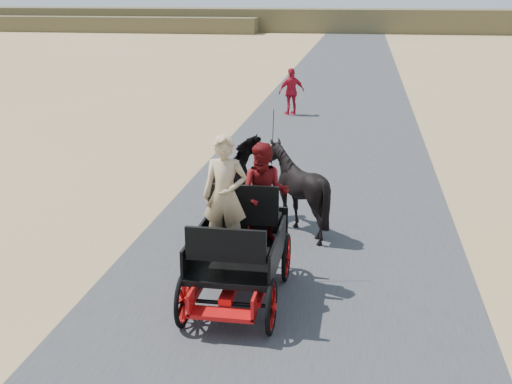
% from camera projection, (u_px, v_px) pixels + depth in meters
% --- Properties ---
extents(ground, '(140.00, 140.00, 0.00)m').
position_uv_depth(ground, '(286.00, 283.00, 10.27)').
color(ground, tan).
extents(road, '(6.00, 140.00, 0.01)m').
position_uv_depth(road, '(286.00, 282.00, 10.27)').
color(road, '#38383A').
rests_on(road, ground).
extents(ridge_far, '(140.00, 6.00, 2.40)m').
position_uv_depth(ridge_far, '(356.00, 21.00, 68.17)').
color(ridge_far, brown).
rests_on(ridge_far, ground).
extents(ridge_near, '(40.00, 4.00, 1.60)m').
position_uv_depth(ridge_near, '(75.00, 24.00, 69.23)').
color(ridge_near, brown).
rests_on(ridge_near, ground).
extents(carriage, '(1.30, 2.40, 0.72)m').
position_uv_depth(carriage, '(239.00, 277.00, 9.63)').
color(carriage, black).
rests_on(carriage, ground).
extents(horse_left, '(0.91, 2.01, 1.70)m').
position_uv_depth(horse_left, '(240.00, 186.00, 12.39)').
color(horse_left, black).
rests_on(horse_left, ground).
extents(horse_right, '(1.37, 1.54, 1.70)m').
position_uv_depth(horse_right, '(296.00, 189.00, 12.22)').
color(horse_right, black).
rests_on(horse_right, ground).
extents(driver_man, '(0.66, 0.43, 1.80)m').
position_uv_depth(driver_man, '(225.00, 196.00, 9.33)').
color(driver_man, tan).
rests_on(driver_man, carriage).
extents(passenger_woman, '(0.77, 0.60, 1.58)m').
position_uv_depth(passenger_woman, '(265.00, 193.00, 9.80)').
color(passenger_woman, '#660C0F').
rests_on(passenger_woman, carriage).
extents(pedestrian, '(1.08, 0.87, 1.73)m').
position_uv_depth(pedestrian, '(292.00, 92.00, 23.61)').
color(pedestrian, '#B31429').
rests_on(pedestrian, ground).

